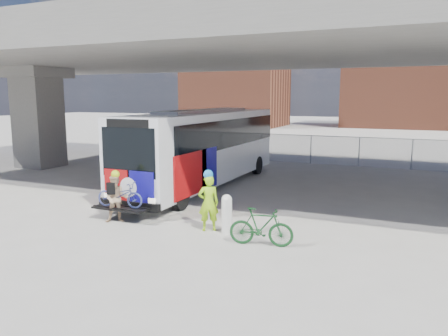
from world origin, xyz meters
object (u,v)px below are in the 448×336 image
Objects in this scene: bollard at (227,213)px; cyclist_tan at (116,198)px; bike_parked at (261,227)px; bus at (205,143)px; cyclist_hivis at (208,201)px.

cyclist_tan is (-3.96, -0.40, 0.19)m from bollard.
bus is at bearing 27.20° from bike_parked.
bike_parked is at bearing 127.59° from cyclist_hivis.
cyclist_hivis is 2.18m from bike_parked.
cyclist_tan is at bearing -90.14° from bus.
bus reaches higher than cyclist_tan.
bollard is 0.63× the size of cyclist_hivis.
bus reaches higher than cyclist_hivis.
cyclist_tan is 0.98× the size of bike_parked.
cyclist_tan reaches higher than bollard.
cyclist_hivis is 1.07× the size of bike_parked.
cyclist_tan is 5.35m from bike_parked.
cyclist_tan is at bearing 77.28° from bike_parked.
bollard is 0.72m from cyclist_hivis.
cyclist_hivis is at bearing -62.54° from bus.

